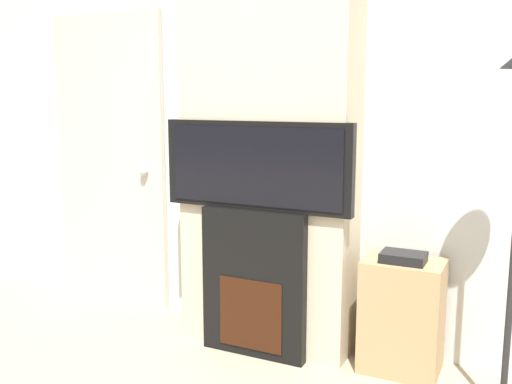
% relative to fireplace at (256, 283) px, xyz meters
% --- Properties ---
extents(wall_back, '(6.00, 0.06, 2.70)m').
position_rel_fireplace_xyz_m(wall_back, '(0.00, 0.37, 0.94)').
color(wall_back, silver).
rests_on(wall_back, ground_plane).
extents(chimney_breast, '(0.99, 0.34, 2.70)m').
position_rel_fireplace_xyz_m(chimney_breast, '(0.00, 0.17, 0.94)').
color(chimney_breast, beige).
rests_on(chimney_breast, ground_plane).
extents(fireplace, '(0.61, 0.15, 0.83)m').
position_rel_fireplace_xyz_m(fireplace, '(0.00, 0.00, 0.00)').
color(fireplace, black).
rests_on(fireplace, ground_plane).
extents(television, '(1.09, 0.07, 0.48)m').
position_rel_fireplace_xyz_m(television, '(0.00, -0.00, 0.66)').
color(television, black).
rests_on(television, fireplace).
extents(media_stand, '(0.41, 0.30, 0.65)m').
position_rel_fireplace_xyz_m(media_stand, '(0.78, 0.15, -0.10)').
color(media_stand, tan).
rests_on(media_stand, ground_plane).
extents(entry_door, '(0.89, 0.09, 1.99)m').
position_rel_fireplace_xyz_m(entry_door, '(-1.27, 0.32, 0.58)').
color(entry_door, beige).
rests_on(entry_door, ground_plane).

